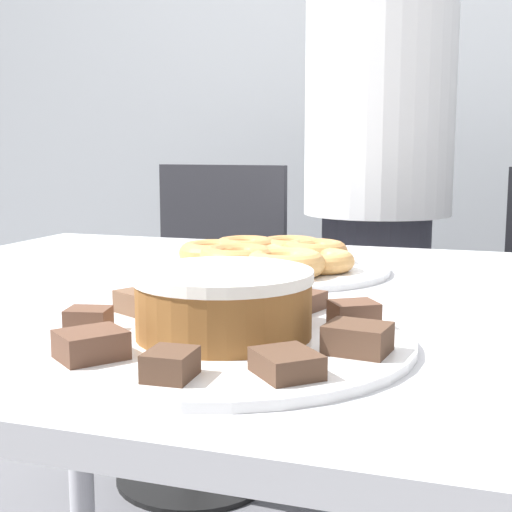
{
  "coord_description": "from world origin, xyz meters",
  "views": [
    {
      "loc": [
        0.24,
        -0.95,
        0.93
      ],
      "look_at": [
        -0.05,
        -0.05,
        0.78
      ],
      "focal_mm": 50.0,
      "sensor_mm": 36.0,
      "label": 1
    }
  ],
  "objects": [
    {
      "name": "donut_1",
      "position": [
        -0.01,
        0.14,
        0.75
      ],
      "size": [
        0.11,
        0.11,
        0.03
      ],
      "color": "tan",
      "rests_on": "plate_donuts"
    },
    {
      "name": "person_standing",
      "position": [
        -0.04,
        0.92,
        0.81
      ],
      "size": [
        0.38,
        0.38,
        1.55
      ],
      "color": "#383842",
      "rests_on": "ground_plane"
    },
    {
      "name": "lamington_5",
      "position": [
        0.08,
        -0.38,
        0.74
      ],
      "size": [
        0.07,
        0.07,
        0.02
      ],
      "rotation": [
        0.0,
        0.0,
        5.46
      ],
      "color": "#513828",
      "rests_on": "plate_cake"
    },
    {
      "name": "lamington_7",
      "position": [
        0.11,
        -0.2,
        0.75
      ],
      "size": [
        0.06,
        0.06,
        0.03
      ],
      "rotation": [
        0.0,
        0.0,
        6.85
      ],
      "color": "brown",
      "rests_on": "plate_cake"
    },
    {
      "name": "lamington_8",
      "position": [
        0.03,
        -0.14,
        0.74
      ],
      "size": [
        0.06,
        0.07,
        0.02
      ],
      "rotation": [
        0.0,
        0.0,
        7.55
      ],
      "color": "brown",
      "rests_on": "plate_cake"
    },
    {
      "name": "plate_cake",
      "position": [
        -0.02,
        -0.27,
        0.73
      ],
      "size": [
        0.4,
        0.4,
        0.01
      ],
      "color": "white",
      "rests_on": "table"
    },
    {
      "name": "frosted_cake",
      "position": [
        -0.02,
        -0.27,
        0.77
      ],
      "size": [
        0.19,
        0.19,
        0.07
      ],
      "color": "brown",
      "rests_on": "plate_cake"
    },
    {
      "name": "donut_4",
      "position": [
        -0.16,
        0.22,
        0.75
      ],
      "size": [
        0.11,
        0.11,
        0.04
      ],
      "color": "#C68447",
      "rests_on": "plate_donuts"
    },
    {
      "name": "plate_donuts",
      "position": [
        -0.09,
        0.17,
        0.73
      ],
      "size": [
        0.37,
        0.37,
        0.01
      ],
      "color": "white",
      "rests_on": "table"
    },
    {
      "name": "table",
      "position": [
        0.0,
        0.0,
        0.64
      ],
      "size": [
        1.46,
        1.05,
        0.72
      ],
      "color": "silver",
      "rests_on": "ground_plane"
    },
    {
      "name": "donut_6",
      "position": [
        -0.14,
        0.11,
        0.75
      ],
      "size": [
        0.12,
        0.12,
        0.04
      ],
      "color": "#C68447",
      "rests_on": "plate_donuts"
    },
    {
      "name": "lamington_0",
      "position": [
        -0.07,
        -0.14,
        0.74
      ],
      "size": [
        0.06,
        0.06,
        0.02
      ],
      "rotation": [
        0.0,
        0.0,
        1.97
      ],
      "color": "brown",
      "rests_on": "plate_cake"
    },
    {
      "name": "lamington_4",
      "position": [
        -0.01,
        -0.42,
        0.74
      ],
      "size": [
        0.04,
        0.05,
        0.02
      ],
      "rotation": [
        0.0,
        0.0,
        4.76
      ],
      "color": "#513828",
      "rests_on": "plate_cake"
    },
    {
      "name": "office_chair_left",
      "position": [
        -0.52,
        0.87,
        0.41
      ],
      "size": [
        0.46,
        0.46,
        0.88
      ],
      "rotation": [
        0.0,
        0.0,
        -0.05
      ],
      "color": "black",
      "rests_on": "ground_plane"
    },
    {
      "name": "donut_5",
      "position": [
        -0.2,
        0.16,
        0.75
      ],
      "size": [
        0.12,
        0.12,
        0.04
      ],
      "color": "#D18E4C",
      "rests_on": "plate_donuts"
    },
    {
      "name": "donut_7",
      "position": [
        -0.05,
        0.09,
        0.75
      ],
      "size": [
        0.12,
        0.12,
        0.04
      ],
      "color": "tan",
      "rests_on": "plate_donuts"
    },
    {
      "name": "lamington_6",
      "position": [
        0.13,
        -0.29,
        0.75
      ],
      "size": [
        0.06,
        0.06,
        0.03
      ],
      "rotation": [
        0.0,
        0.0,
        6.15
      ],
      "color": "#513828",
      "rests_on": "plate_cake"
    },
    {
      "name": "lamington_1",
      "position": [
        -0.15,
        -0.21,
        0.74
      ],
      "size": [
        0.07,
        0.07,
        0.03
      ],
      "rotation": [
        0.0,
        0.0,
        2.66
      ],
      "color": "brown",
      "rests_on": "plate_cake"
    },
    {
      "name": "lamington_3",
      "position": [
        -0.1,
        -0.39,
        0.74
      ],
      "size": [
        0.08,
        0.08,
        0.03
      ],
      "rotation": [
        0.0,
        0.0,
        4.06
      ],
      "color": "brown",
      "rests_on": "plate_cake"
    },
    {
      "name": "lamington_2",
      "position": [
        -0.16,
        -0.31,
        0.74
      ],
      "size": [
        0.05,
        0.05,
        0.03
      ],
      "rotation": [
        0.0,
        0.0,
        3.36
      ],
      "color": "brown",
      "rests_on": "plate_cake"
    },
    {
      "name": "donut_0",
      "position": [
        -0.09,
        0.17,
        0.75
      ],
      "size": [
        0.12,
        0.12,
        0.03
      ],
      "color": "#E5AD66",
      "rests_on": "plate_donuts"
    },
    {
      "name": "donut_2",
      "position": [
        -0.04,
        0.22,
        0.75
      ],
      "size": [
        0.11,
        0.11,
        0.04
      ],
      "color": "#C68447",
      "rests_on": "plate_donuts"
    },
    {
      "name": "wall_back",
      "position": [
        0.0,
        1.62,
        1.3
      ],
      "size": [
        8.0,
        0.05,
        2.6
      ],
      "color": "#B2B7BC",
      "rests_on": "ground_plane"
    },
    {
      "name": "donut_3",
      "position": [
        -0.09,
        0.26,
        0.75
      ],
      "size": [
        0.12,
        0.12,
        0.04
      ],
      "color": "#C68447",
      "rests_on": "plate_donuts"
    }
  ]
}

